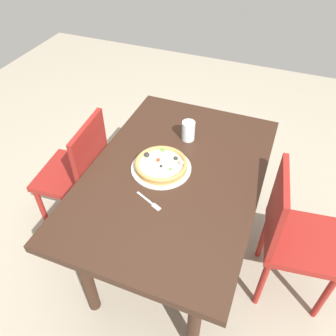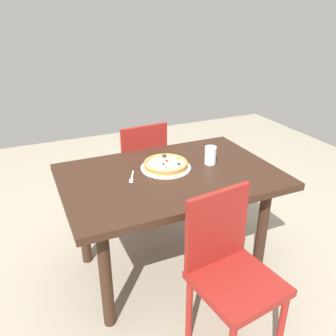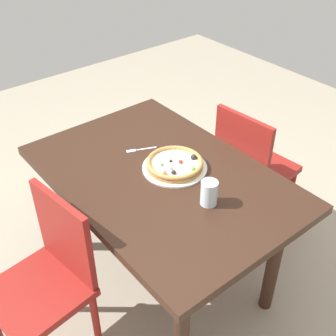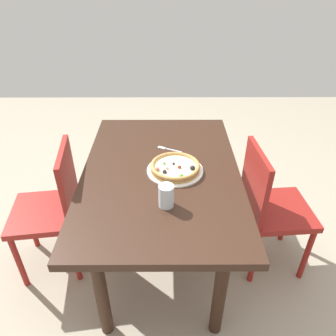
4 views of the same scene
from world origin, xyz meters
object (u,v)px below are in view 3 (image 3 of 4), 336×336
object	(u,v)px
drinking_glass	(209,193)
fork	(139,150)
dining_table	(161,189)
chair_far	(48,278)
chair_near	(251,167)
plate	(175,168)
pizza	(175,164)

from	to	relation	value
drinking_glass	fork	bearing A→B (deg)	-0.78
dining_table	fork	distance (m)	0.27
chair_far	dining_table	bearing A→B (deg)	-95.12
dining_table	chair_near	xyz separation A→B (m)	(-0.02, -0.67, -0.16)
chair_far	plate	world-z (taller)	chair_far
pizza	fork	size ratio (longest dim) A/B	1.83
plate	pizza	world-z (taller)	pizza
drinking_glass	chair_near	bearing A→B (deg)	-66.08
dining_table	drinking_glass	bearing A→B (deg)	-174.25
fork	drinking_glass	world-z (taller)	drinking_glass
dining_table	drinking_glass	world-z (taller)	drinking_glass
dining_table	chair_near	world-z (taller)	chair_near
pizza	fork	bearing A→B (deg)	9.86
dining_table	chair_far	size ratio (longest dim) A/B	1.53
chair_near	pizza	distance (m)	0.65
chair_near	plate	world-z (taller)	chair_near
chair_near	pizza	world-z (taller)	chair_near
dining_table	fork	bearing A→B (deg)	-8.99
dining_table	chair_far	xyz separation A→B (m)	(-0.03, 0.67, -0.16)
fork	chair_far	bearing A→B (deg)	44.68
chair_near	drinking_glass	bearing A→B (deg)	-70.63
dining_table	plate	xyz separation A→B (m)	(-0.01, -0.08, 0.10)
chair_far	plate	xyz separation A→B (m)	(0.02, -0.76, 0.26)
chair_far	fork	world-z (taller)	chair_far
plate	drinking_glass	distance (m)	0.31
pizza	drinking_glass	size ratio (longest dim) A/B	2.38
chair_near	chair_far	size ratio (longest dim) A/B	1.00
chair_far	fork	xyz separation A→B (m)	(0.27, -0.71, 0.25)
chair_near	drinking_glass	xyz separation A→B (m)	(-0.28, 0.64, 0.31)
pizza	drinking_glass	bearing A→B (deg)	170.42
chair_far	drinking_glass	world-z (taller)	chair_far
plate	pizza	size ratio (longest dim) A/B	1.14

